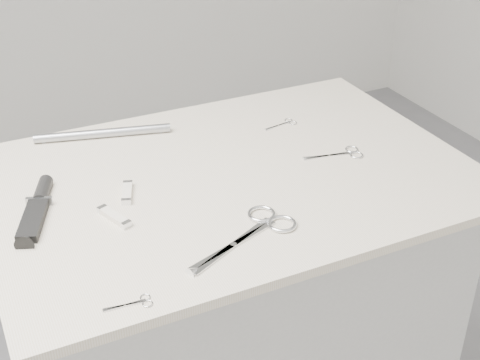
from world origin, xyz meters
name	(u,v)px	position (x,y,z in m)	size (l,w,h in m)	color
plinth	(232,340)	(0.00, 0.00, 0.45)	(0.90, 0.60, 0.90)	beige
display_board	(230,177)	(0.00, 0.00, 0.91)	(1.00, 0.70, 0.02)	beige
large_shears	(259,228)	(-0.04, -0.21, 0.92)	(0.24, 0.15, 0.01)	silver
embroidery_scissors_a	(344,154)	(0.26, -0.03, 0.92)	(0.13, 0.06, 0.00)	silver
embroidery_scissors_b	(284,124)	(0.22, 0.16, 0.92)	(0.09, 0.04, 0.00)	silver
tiny_scissors	(135,303)	(-0.31, -0.31, 0.92)	(0.08, 0.03, 0.00)	silver
sheathed_knife	(38,206)	(-0.39, 0.03, 0.93)	(0.10, 0.21, 0.03)	black
pocket_knife_a	(114,217)	(-0.27, -0.06, 0.93)	(0.05, 0.09, 0.01)	silver
pocket_knife_b	(127,193)	(-0.22, 0.01, 0.92)	(0.04, 0.08, 0.01)	silver
metal_rail	(103,133)	(-0.19, 0.28, 0.93)	(0.02, 0.02, 0.31)	#999DA2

